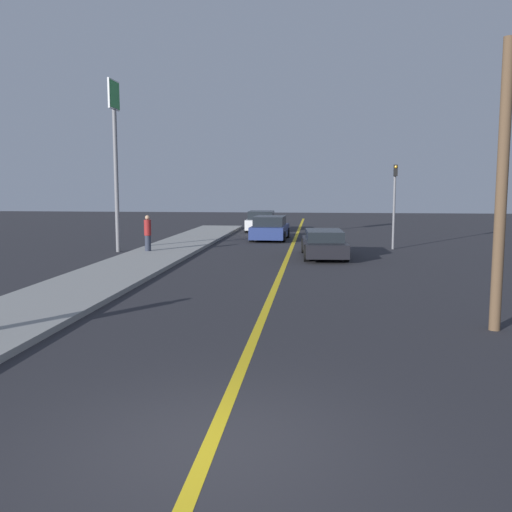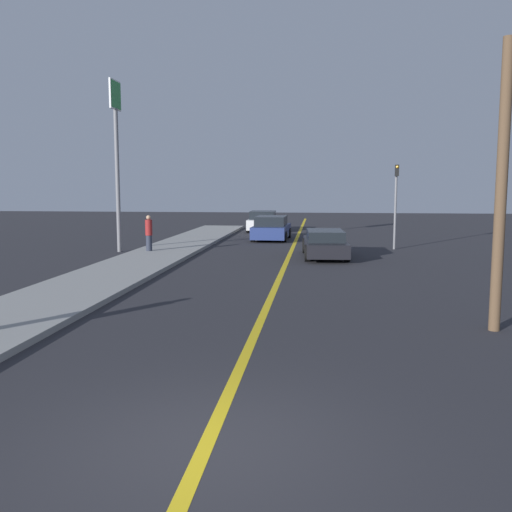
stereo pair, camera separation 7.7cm
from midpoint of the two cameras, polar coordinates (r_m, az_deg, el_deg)
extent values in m
plane|color=#28282D|center=(7.24, -5.10, -18.62)|extent=(120.00, 120.00, 0.00)
cube|color=gold|center=(24.63, 3.03, -0.24)|extent=(0.20, 60.00, 0.01)
cube|color=gray|center=(25.40, -10.08, 0.05)|extent=(2.97, 35.63, 0.15)
cube|color=black|center=(25.20, 6.72, 0.97)|extent=(2.02, 4.82, 0.57)
cube|color=black|center=(24.92, 6.74, 2.07)|extent=(1.68, 2.69, 0.45)
cylinder|color=black|center=(26.63, 4.72, 1.04)|extent=(0.26, 0.71, 0.70)
cylinder|color=black|center=(26.74, 8.26, 1.02)|extent=(0.26, 0.71, 0.70)
cylinder|color=black|center=(23.72, 4.97, 0.30)|extent=(0.26, 0.71, 0.70)
cylinder|color=black|center=(23.84, 8.94, 0.27)|extent=(0.26, 0.71, 0.70)
cube|color=navy|center=(33.09, 1.35, 2.51)|extent=(2.03, 4.43, 0.68)
cube|color=black|center=(32.83, 1.32, 3.54)|extent=(1.74, 2.46, 0.54)
cylinder|color=black|center=(34.56, 0.12, 2.37)|extent=(0.24, 0.61, 0.60)
cylinder|color=black|center=(34.37, 3.10, 2.33)|extent=(0.24, 0.61, 0.60)
cylinder|color=black|center=(31.89, -0.53, 1.97)|extent=(0.24, 0.61, 0.60)
cylinder|color=black|center=(31.68, 2.69, 1.93)|extent=(0.24, 0.61, 0.60)
cube|color=silver|center=(39.29, 0.50, 3.27)|extent=(1.90, 4.25, 0.66)
cube|color=black|center=(39.05, 0.47, 4.13)|extent=(1.66, 2.34, 0.54)
cylinder|color=black|center=(40.69, -0.58, 3.16)|extent=(0.23, 0.72, 0.72)
cylinder|color=black|center=(40.54, 1.92, 3.14)|extent=(0.23, 0.72, 0.72)
cylinder|color=black|center=(38.09, -1.00, 2.89)|extent=(0.23, 0.72, 0.72)
cylinder|color=black|center=(37.93, 1.66, 2.87)|extent=(0.23, 0.72, 0.72)
cylinder|color=#282D3D|center=(26.56, -10.84, 1.28)|extent=(0.27, 0.27, 0.71)
cylinder|color=maroon|center=(26.50, -10.87, 2.81)|extent=(0.32, 0.32, 0.71)
sphere|color=tan|center=(26.47, -10.90, 3.80)|extent=(0.21, 0.21, 0.21)
cylinder|color=slate|center=(28.87, 13.56, 4.76)|extent=(0.12, 0.12, 4.13)
cube|color=black|center=(28.68, 13.71, 8.32)|extent=(0.18, 0.18, 0.55)
sphere|color=orange|center=(28.60, 13.75, 8.65)|extent=(0.14, 0.14, 0.14)
cylinder|color=slate|center=(27.69, -13.88, 7.28)|extent=(0.20, 0.20, 6.67)
cube|color=silver|center=(28.00, -14.12, 15.37)|extent=(0.08, 1.33, 1.33)
cube|color=#238438|center=(28.00, -14.12, 15.37)|extent=(0.12, 1.21, 1.21)
cylinder|color=brown|center=(13.19, 23.20, 6.28)|extent=(0.24, 0.24, 6.17)
camera|label=1|loc=(0.04, -90.14, -0.02)|focal=40.00mm
camera|label=2|loc=(0.04, 89.86, 0.02)|focal=40.00mm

